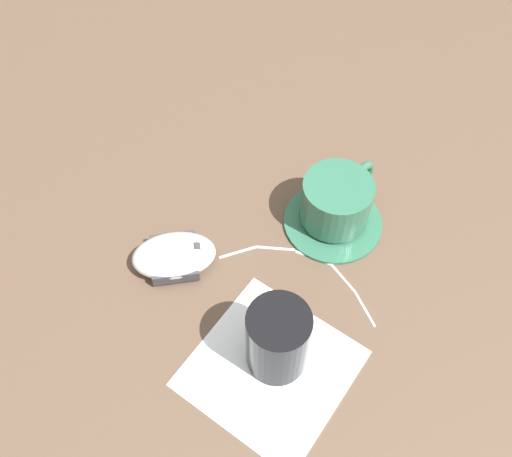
{
  "coord_description": "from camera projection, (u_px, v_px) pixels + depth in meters",
  "views": [
    {
      "loc": [
        0.22,
        -0.24,
        0.58
      ],
      "look_at": [
        -0.06,
        0.0,
        0.03
      ],
      "focal_mm": 40.0,
      "sensor_mm": 36.0,
      "label": 1
    }
  ],
  "objects": [
    {
      "name": "saucer",
      "position": [
        333.0,
        221.0,
        0.7
      ],
      "size": [
        0.12,
        0.12,
        0.01
      ],
      "primitive_type": "cylinder",
      "color": "#2D664C",
      "rests_on": "ground"
    },
    {
      "name": "drinking_glass",
      "position": [
        278.0,
        340.0,
        0.56
      ],
      "size": [
        0.06,
        0.06,
        0.09
      ],
      "primitive_type": "cylinder",
      "color": "black",
      "rests_on": "napkin_under_glass"
    },
    {
      "name": "computer_mouse",
      "position": [
        174.0,
        256.0,
        0.66
      ],
      "size": [
        0.1,
        0.11,
        0.03
      ],
      "color": "silver",
      "rests_on": "ground"
    },
    {
      "name": "mouse_cable",
      "position": [
        305.0,
        268.0,
        0.66
      ],
      "size": [
        0.18,
        0.1,
        0.0
      ],
      "color": "white",
      "rests_on": "ground"
    },
    {
      "name": "ground_plane",
      "position": [
        289.0,
        278.0,
        0.66
      ],
      "size": [
        3.0,
        3.0,
        0.0
      ],
      "primitive_type": "plane",
      "color": "brown"
    },
    {
      "name": "napkin_under_glass",
      "position": [
        271.0,
        368.0,
        0.6
      ],
      "size": [
        0.19,
        0.19,
        0.0
      ],
      "primitive_type": "cube",
      "rotation": [
        0.0,
        0.0,
        0.23
      ],
      "color": "white",
      "rests_on": "ground"
    },
    {
      "name": "coffee_cup",
      "position": [
        337.0,
        200.0,
        0.67
      ],
      "size": [
        0.08,
        0.11,
        0.06
      ],
      "color": "#2D664C",
      "rests_on": "saucer"
    }
  ]
}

